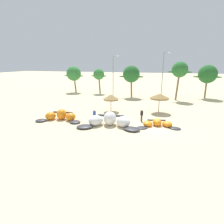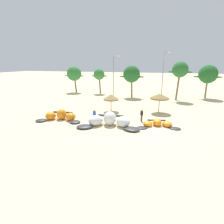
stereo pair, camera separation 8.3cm
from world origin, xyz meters
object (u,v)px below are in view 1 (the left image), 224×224
kite_left_of_center (157,124)px  palm_left (99,75)px  kite_far_left (61,116)px  lamppost_west (114,74)px  beach_umbrella_middle (160,96)px  palm_left_of_gap (131,74)px  palm_center_left (180,70)px  beach_umbrella_near_van (111,97)px  lamppost_west_center (163,72)px  palm_leftmost (74,74)px  palm_center_right (208,74)px  person_by_umbrellas (142,115)px  kite_left (109,121)px  person_near_kites (94,115)px

kite_left_of_center → palm_left: bearing=125.7°
kite_far_left → lamppost_west: 21.48m
beach_umbrella_middle → lamppost_west: bearing=130.6°
palm_left_of_gap → palm_center_left: bearing=-4.7°
beach_umbrella_near_van → lamppost_west_center: lamppost_west_center is taller
beach_umbrella_near_van → beach_umbrella_middle: beach_umbrella_middle is taller
palm_leftmost → palm_left: (6.97, 0.10, -0.12)m
beach_umbrella_middle → lamppost_west_center: bearing=90.1°
palm_left → kite_left_of_center: bearing=-54.3°
kite_far_left → palm_center_left: palm_center_left is taller
kite_left_of_center → palm_center_right: 24.91m
person_by_umbrellas → palm_center_left: 18.38m
kite_left → palm_leftmost: (-17.07, 23.53, 4.21)m
kite_left → palm_left: bearing=113.1°
person_by_umbrellas → palm_center_left: bearing=72.4°
lamppost_west → lamppost_west_center: lamppost_west_center is taller
person_by_umbrellas → lamppost_west_center: bearing=85.0°
kite_left_of_center → lamppost_west: lamppost_west is taller
kite_far_left → kite_left: bearing=-3.7°
person_near_kites → palm_center_right: palm_center_right is taller
palm_left_of_gap → lamppost_west_center: (6.76, 4.97, 0.42)m
kite_left → beach_umbrella_near_van: beach_umbrella_near_van is taller
kite_left → lamppost_west: 22.55m
beach_umbrella_near_van → palm_leftmost: 22.59m
kite_left_of_center → lamppost_west: (-11.33, 19.87, 4.81)m
beach_umbrella_middle → person_by_umbrellas: 5.95m
kite_left → palm_center_left: palm_center_left is taller
person_by_umbrellas → palm_leftmost: 29.40m
person_by_umbrellas → beach_umbrella_middle: bearing=69.4°
beach_umbrella_near_van → palm_center_right: bearing=45.4°
palm_leftmost → palm_center_right: bearing=1.1°
kite_left → beach_umbrella_middle: bearing=56.1°
kite_far_left → palm_left_of_gap: (5.99, 20.12, 4.61)m
palm_left_of_gap → lamppost_west: (-4.38, 0.80, -0.00)m
person_near_kites → person_by_umbrellas: size_ratio=1.00×
beach_umbrella_near_van → lamppost_west: (-3.67, 14.39, 2.84)m
kite_left_of_center → palm_center_left: (3.16, 18.23, 5.89)m
person_by_umbrellas → palm_left_of_gap: size_ratio=0.23×
palm_left_of_gap → lamppost_west: lamppost_west is taller
kite_left_of_center → palm_left: (-15.87, 22.12, 4.41)m
beach_umbrella_middle → kite_far_left: bearing=-148.4°
person_by_umbrellas → lamppost_west_center: 23.11m
beach_umbrella_near_van → palm_center_right: (16.89, 17.14, 2.91)m
beach_umbrella_middle → palm_leftmost: size_ratio=0.45×
beach_umbrella_middle → lamppost_west: 17.37m
person_by_umbrellas → lamppost_west: (-9.17, 18.37, 4.34)m
lamppost_west → palm_center_right: bearing=7.6°
palm_center_right → lamppost_west_center: size_ratio=0.72×
person_by_umbrellas → lamppost_west: lamppost_west is taller
beach_umbrella_near_van → palm_center_right: 24.24m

